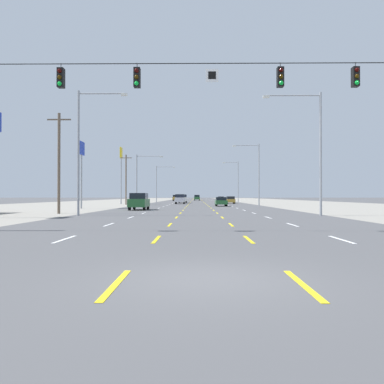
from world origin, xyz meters
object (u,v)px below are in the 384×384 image
object	(u,v)px
suv_far_left_farthest	(176,198)
streetlight_right_row_1	(256,170)
suv_far_left_nearest	(139,201)
pole_sign_left_row_1	(81,158)
suv_inner_left_mid	(180,199)
hatchback_far_right_midfar	(231,200)
pole_sign_left_row_2	(121,162)
streetlight_left_row_1	(140,175)
streetlight_left_row_2	(159,181)
streetlight_left_row_0	(83,144)
suv_inner_left_far	(183,198)
suv_center_turn_distant_a	(197,198)
streetlight_right_row_2	(237,179)
sedan_far_right_farther	(221,199)
streetlight_right_row_0	(314,144)
sedan_inner_right_near	(221,201)

from	to	relation	value
suv_far_left_farthest	streetlight_right_row_1	distance (m)	66.64
suv_far_left_nearest	pole_sign_left_row_1	bearing A→B (deg)	149.17
suv_inner_left_mid	hatchback_far_right_midfar	distance (m)	10.63
pole_sign_left_row_2	streetlight_right_row_1	bearing A→B (deg)	-26.64
streetlight_left_row_1	suv_far_left_nearest	bearing A→B (deg)	-82.00
hatchback_far_right_midfar	streetlight_left_row_2	world-z (taller)	streetlight_left_row_2
streetlight_left_row_0	streetlight_left_row_2	distance (m)	64.18
suv_inner_left_mid	suv_inner_left_far	size ratio (longest dim) A/B	1.00
suv_center_turn_distant_a	streetlight_right_row_2	size ratio (longest dim) A/B	0.48
suv_far_left_nearest	pole_sign_left_row_1	distance (m)	11.16
suv_inner_left_far	suv_far_left_farthest	world-z (taller)	same
streetlight_left_row_1	pole_sign_left_row_1	bearing A→B (deg)	-111.77
pole_sign_left_row_1	streetlight_left_row_1	bearing A→B (deg)	68.23
sedan_far_right_farther	suv_inner_left_mid	bearing A→B (deg)	-107.73
sedan_far_right_farther	suv_far_left_farthest	size ratio (longest dim) A/B	0.92
streetlight_right_row_2	suv_center_turn_distant_a	bearing A→B (deg)	103.46
suv_inner_left_mid	streetlight_left_row_2	bearing A→B (deg)	110.70
hatchback_far_right_midfar	streetlight_right_row_1	xyz separation A→B (m)	(2.75, -17.38, 5.18)
pole_sign_left_row_2	pole_sign_left_row_1	bearing A→B (deg)	-90.15
suv_inner_left_far	streetlight_left_row_2	bearing A→B (deg)	146.54
suv_inner_left_far	streetlight_right_row_2	bearing A→B (deg)	17.10
pole_sign_left_row_1	streetlight_left_row_0	distance (m)	18.88
streetlight_left_row_2	streetlight_right_row_0	bearing A→B (deg)	-73.31
streetlight_right_row_0	streetlight_left_row_2	distance (m)	67.00
suv_far_left_nearest	suv_inner_left_far	distance (m)	47.12
streetlight_right_row_1	pole_sign_left_row_1	bearing A→B (deg)	-150.65
suv_inner_left_mid	suv_center_turn_distant_a	bearing A→B (deg)	86.35
suv_center_turn_distant_a	streetlight_left_row_2	xyz separation A→B (m)	(-9.63, -40.79, 4.36)
streetlight_right_row_2	streetlight_right_row_0	bearing A→B (deg)	-90.13
sedan_inner_right_near	pole_sign_left_row_2	distance (m)	25.22
sedan_far_right_farther	streetlight_left_row_0	distance (m)	82.81
suv_center_turn_distant_a	streetlight_right_row_0	xyz separation A→B (m)	(9.62, -104.97, 5.00)
streetlight_left_row_0	streetlight_left_row_1	world-z (taller)	streetlight_left_row_0
streetlight_left_row_1	streetlight_right_row_2	size ratio (longest dim) A/B	0.84
streetlight_left_row_0	streetlight_right_row_0	xyz separation A→B (m)	(19.38, 0.00, -0.02)
sedan_inner_right_near	streetlight_right_row_2	size ratio (longest dim) A/B	0.44
suv_far_left_nearest	suv_inner_left_far	world-z (taller)	same
sedan_far_right_farther	streetlight_left_row_1	xyz separation A→B (m)	(-16.49, -48.87, 4.29)
suv_inner_left_mid	pole_sign_left_row_1	world-z (taller)	pole_sign_left_row_1
suv_far_left_nearest	suv_center_turn_distant_a	distance (m)	92.11
suv_inner_left_mid	streetlight_right_row_2	size ratio (longest dim) A/B	0.48
sedan_far_right_farther	hatchback_far_right_midfar	bearing A→B (deg)	-89.80
streetlight_right_row_2	streetlight_left_row_0	bearing A→B (deg)	-106.92
suv_far_left_farthest	streetlight_right_row_0	xyz separation A→B (m)	(16.63, -96.41, 5.00)
suv_inner_left_far	streetlight_left_row_2	world-z (taller)	streetlight_left_row_2
streetlight_right_row_0	suv_far_left_nearest	bearing A→B (deg)	141.67
sedan_inner_right_near	hatchback_far_right_midfar	bearing A→B (deg)	80.71
streetlight_left_row_0	streetlight_right_row_1	size ratio (longest dim) A/B	1.02
streetlight_right_row_2	streetlight_left_row_1	bearing A→B (deg)	-121.17
suv_far_left_nearest	streetlight_left_row_1	size ratio (longest dim) A/B	0.58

